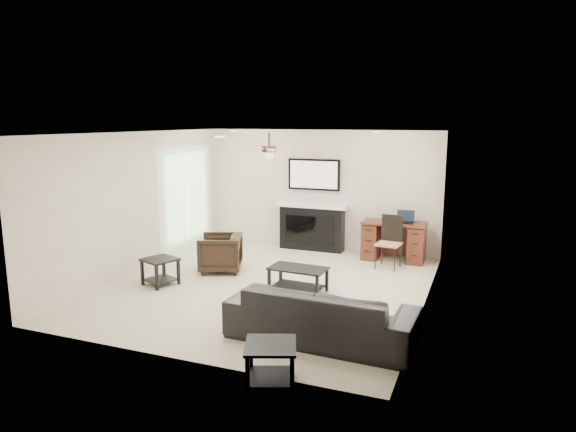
{
  "coord_description": "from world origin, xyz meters",
  "views": [
    {
      "loc": [
        3.25,
        -7.4,
        2.71
      ],
      "look_at": [
        0.36,
        0.0,
        1.21
      ],
      "focal_mm": 32.0,
      "sensor_mm": 36.0,
      "label": 1
    }
  ],
  "objects_px": {
    "sofa": "(322,314)",
    "fireplace_unit": "(312,205)",
    "coffee_table": "(298,280)",
    "armchair": "(220,253)",
    "desk": "(394,241)"
  },
  "relations": [
    {
      "from": "fireplace_unit",
      "to": "desk",
      "type": "xyz_separation_m",
      "value": [
        1.75,
        -0.21,
        -0.57
      ]
    },
    {
      "from": "armchair",
      "to": "desk",
      "type": "distance_m",
      "value": 3.35
    },
    {
      "from": "sofa",
      "to": "desk",
      "type": "distance_m",
      "value": 4.02
    },
    {
      "from": "sofa",
      "to": "armchair",
      "type": "height_order",
      "value": "sofa"
    },
    {
      "from": "sofa",
      "to": "armchair",
      "type": "relative_size",
      "value": 3.13
    },
    {
      "from": "sofa",
      "to": "fireplace_unit",
      "type": "relative_size",
      "value": 1.22
    },
    {
      "from": "fireplace_unit",
      "to": "armchair",
      "type": "bearing_deg",
      "value": -116.44
    },
    {
      "from": "armchair",
      "to": "fireplace_unit",
      "type": "distance_m",
      "value": 2.4
    },
    {
      "from": "coffee_table",
      "to": "fireplace_unit",
      "type": "bearing_deg",
      "value": 107.89
    },
    {
      "from": "sofa",
      "to": "fireplace_unit",
      "type": "distance_m",
      "value": 4.55
    },
    {
      "from": "coffee_table",
      "to": "fireplace_unit",
      "type": "height_order",
      "value": "fireplace_unit"
    },
    {
      "from": "coffee_table",
      "to": "desk",
      "type": "xyz_separation_m",
      "value": [
        1.08,
        2.42,
        0.18
      ]
    },
    {
      "from": "sofa",
      "to": "coffee_table",
      "type": "distance_m",
      "value": 1.84
    },
    {
      "from": "armchair",
      "to": "fireplace_unit",
      "type": "xyz_separation_m",
      "value": [
        1.03,
        2.08,
        0.62
      ]
    },
    {
      "from": "fireplace_unit",
      "to": "desk",
      "type": "bearing_deg",
      "value": -6.9
    }
  ]
}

